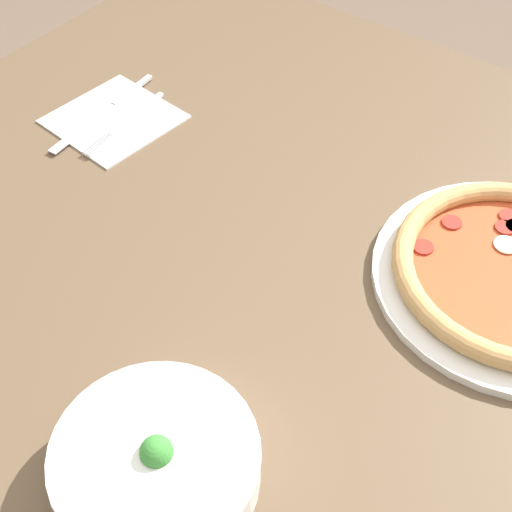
# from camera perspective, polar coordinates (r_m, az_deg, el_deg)

# --- Properties ---
(ground_plane) EXTENTS (8.00, 8.00, 0.00)m
(ground_plane) POSITION_cam_1_polar(r_m,az_deg,el_deg) (1.57, 4.02, -19.12)
(ground_plane) COLOR brown
(dining_table) EXTENTS (1.38, 1.02, 0.78)m
(dining_table) POSITION_cam_1_polar(r_m,az_deg,el_deg) (0.98, 6.09, -3.04)
(dining_table) COLOR brown
(dining_table) RESTS_ON ground_plane
(bowl) EXTENTS (0.20, 0.20, 0.07)m
(bowl) POSITION_cam_1_polar(r_m,az_deg,el_deg) (0.71, -7.88, -16.00)
(bowl) COLOR white
(bowl) RESTS_ON dining_table
(napkin) EXTENTS (0.18, 0.18, 0.00)m
(napkin) POSITION_cam_1_polar(r_m,az_deg,el_deg) (1.12, -11.30, 10.69)
(napkin) COLOR white
(napkin) RESTS_ON dining_table
(fork) EXTENTS (0.02, 0.18, 0.00)m
(fork) POSITION_cam_1_polar(r_m,az_deg,el_deg) (1.11, -10.33, 10.48)
(fork) COLOR silver
(fork) RESTS_ON napkin
(knife) EXTENTS (0.03, 0.23, 0.01)m
(knife) POSITION_cam_1_polar(r_m,az_deg,el_deg) (1.14, -11.75, 11.44)
(knife) COLOR silver
(knife) RESTS_ON napkin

